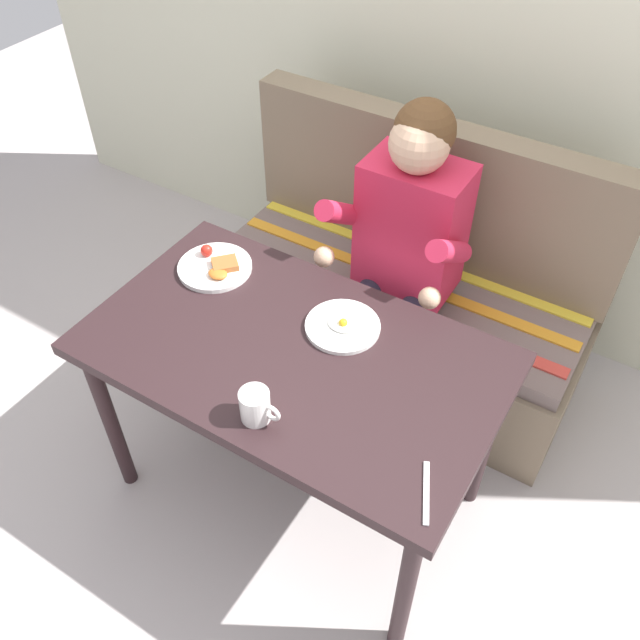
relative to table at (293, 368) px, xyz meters
The scene contains 9 objects.
ground_plane 0.65m from the table, ahead, with size 8.00×8.00×0.00m, color #B0A8A6.
back_wall 1.43m from the table, 90.00° to the left, with size 4.40×0.10×2.60m, color beige.
table is the anchor object (origin of this frame).
couch 0.83m from the table, 90.00° to the left, with size 1.44×0.56×1.00m.
person 0.60m from the table, 84.99° to the left, with size 0.45×0.61×1.21m.
plate_breakfast 0.44m from the table, 157.85° to the left, with size 0.24×0.24×0.05m.
plate_eggs 0.19m from the table, 61.68° to the left, with size 0.22×0.22×0.04m.
coffee_mug 0.29m from the table, 77.77° to the right, with size 0.12×0.08×0.09m.
fork 0.57m from the table, 23.03° to the right, with size 0.01×0.17×0.01m, color silver.
Camera 1 is at (0.75, -1.07, 2.13)m, focal length 37.66 mm.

